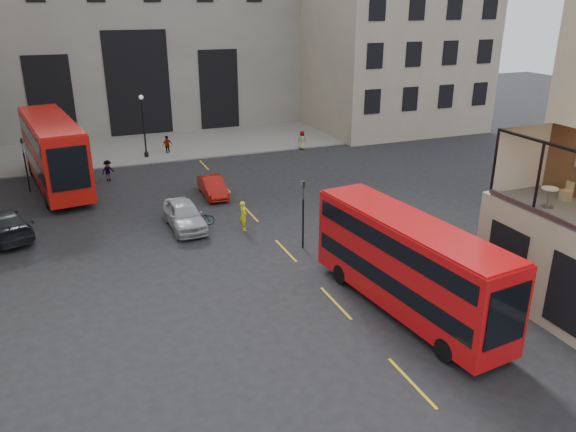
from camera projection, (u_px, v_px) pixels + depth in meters
name	position (u px, v px, depth m)	size (l,w,h in m)	color
ground	(458.00, 370.00, 20.43)	(140.00, 140.00, 0.00)	black
gateway	(127.00, 34.00, 56.85)	(35.00, 10.60, 18.00)	gray
building_right	(383.00, 23.00, 58.25)	(16.60, 18.60, 20.00)	#A49984
pavement_far	(140.00, 147.00, 51.21)	(40.00, 12.00, 0.12)	slate
traffic_light_near	(303.00, 206.00, 29.59)	(0.16, 0.20, 3.80)	black
traffic_light_far	(24.00, 158.00, 38.57)	(0.16, 0.20, 3.80)	black
street_lamp_b	(144.00, 130.00, 46.91)	(0.36, 0.36, 5.33)	black
bus_near	(408.00, 261.00, 23.56)	(3.53, 10.63, 4.16)	red
bus_far	(53.00, 149.00, 39.42)	(4.50, 12.70, 4.96)	red
car_a	(184.00, 215.00, 32.91)	(1.89, 4.70, 1.60)	#A9ADB2
car_b	(213.00, 187.00, 38.34)	(1.39, 3.99, 1.32)	#9C1009
car_c	(2.00, 224.00, 31.57)	(2.24, 5.51, 1.60)	black
bicycle	(199.00, 218.00, 33.36)	(0.61, 1.74, 0.92)	gray
cyclist	(243.00, 216.00, 32.59)	(0.64, 0.42, 1.75)	yellow
pedestrian_b	(108.00, 171.00, 41.49)	(1.02, 0.58, 1.57)	gray
pedestrian_c	(167.00, 145.00, 48.69)	(0.96, 0.40, 1.64)	gray
pedestrian_d	(302.00, 140.00, 50.34)	(0.81, 0.53, 1.65)	gray
cafe_table_far	(549.00, 194.00, 22.95)	(0.67, 0.67, 0.83)	white
cafe_chair_d	(566.00, 194.00, 23.92)	(0.41, 0.41, 0.80)	tan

